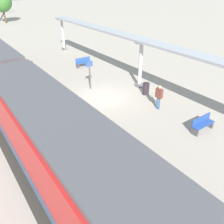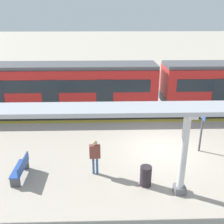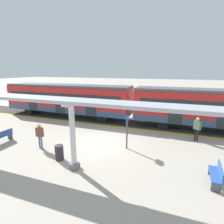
# 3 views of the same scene
# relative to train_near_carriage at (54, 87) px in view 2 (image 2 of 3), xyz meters

# --- Properties ---
(ground_plane) EXTENTS (176.00, 176.00, 0.00)m
(ground_plane) POSITION_rel_train_near_carriage_xyz_m (5.59, 6.55, -1.83)
(ground_plane) COLOR #B1A697
(tactile_edge_strip) EXTENTS (0.46, 34.60, 0.01)m
(tactile_edge_strip) POSITION_rel_train_near_carriage_xyz_m (1.83, 6.55, -1.83)
(tactile_edge_strip) COLOR gold
(tactile_edge_strip) RESTS_ON ground
(trackbed) EXTENTS (3.20, 46.60, 0.01)m
(trackbed) POSITION_rel_train_near_carriage_xyz_m (-0.01, 6.55, -1.83)
(trackbed) COLOR #38332D
(trackbed) RESTS_ON ground
(train_near_carriage) EXTENTS (2.65, 14.26, 3.48)m
(train_near_carriage) POSITION_rel_train_near_carriage_xyz_m (0.00, 0.00, 0.00)
(train_near_carriage) COLOR red
(train_near_carriage) RESTS_ON ground
(canopy_pillar_second) EXTENTS (1.10, 0.44, 3.51)m
(canopy_pillar_second) POSITION_rel_train_near_carriage_xyz_m (9.14, 6.52, -0.05)
(canopy_pillar_second) COLOR slate
(canopy_pillar_second) RESTS_ON ground
(canopy_beam) EXTENTS (1.20, 27.48, 0.16)m
(canopy_beam) POSITION_rel_train_near_carriage_xyz_m (9.14, 6.49, 1.76)
(canopy_beam) COLOR #A8AAB2
(canopy_beam) RESTS_ON canopy_pillar_nearest
(bench_mid_platform) EXTENTS (1.50, 0.45, 0.86)m
(bench_mid_platform) POSITION_rel_train_near_carriage_xyz_m (7.92, -0.09, -1.39)
(bench_mid_platform) COLOR #284A99
(bench_mid_platform) RESTS_ON ground
(trash_bin) EXTENTS (0.48, 0.48, 0.87)m
(trash_bin) POSITION_rel_train_near_carriage_xyz_m (8.62, 5.22, -1.40)
(trash_bin) COLOR #2D242C
(trash_bin) RESTS_ON ground
(platform_info_sign) EXTENTS (0.56, 0.10, 2.20)m
(platform_info_sign) POSITION_rel_train_near_carriage_xyz_m (5.86, 8.44, -0.51)
(platform_info_sign) COLOR #4C4C51
(platform_info_sign) RESTS_ON ground
(passenger_by_the_benches) EXTENTS (0.24, 0.49, 1.65)m
(passenger_by_the_benches) POSITION_rel_train_near_carriage_xyz_m (7.74, 3.11, -0.80)
(passenger_by_the_benches) COLOR #305687
(passenger_by_the_benches) RESTS_ON ground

